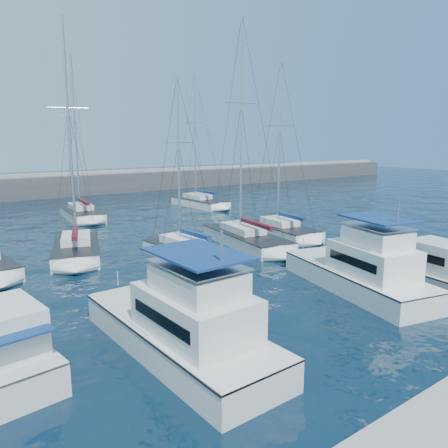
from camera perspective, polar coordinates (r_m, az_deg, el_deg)
ground at (r=23.46m, az=6.37°, el=-9.61°), size 220.00×220.00×0.00m
breakwater at (r=70.09m, az=-23.79°, el=4.07°), size 160.00×6.00×4.45m
motor_yacht_port_outer at (r=17.54m, az=-27.09°, el=-14.73°), size 3.26×6.19×3.20m
motor_yacht_port_inner at (r=17.24m, az=-5.21°, el=-13.28°), size 3.66×10.21×4.69m
motor_yacht_stbd_inner at (r=25.07m, az=17.59°, el=-5.98°), size 5.35×10.19×4.69m
motor_yacht_stbd_outer at (r=26.96m, az=25.19°, el=-5.77°), size 3.58×6.54×3.20m
sailboat_mid_b at (r=32.97m, az=-18.70°, el=-3.11°), size 5.44×8.41×16.72m
sailboat_mid_c at (r=30.90m, az=-5.05°, el=-3.56°), size 3.29×7.21×12.80m
sailboat_mid_d at (r=34.80m, az=2.88°, el=-1.85°), size 4.57×9.82×17.76m
sailboat_mid_e at (r=38.11m, az=7.61°, el=-0.83°), size 3.94×7.77×15.08m
sailboat_back_b at (r=48.92m, az=-18.07°, el=1.32°), size 4.08×8.54×17.18m
sailboat_back_c at (r=55.30m, az=-3.20°, el=2.87°), size 3.46×8.81×16.65m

